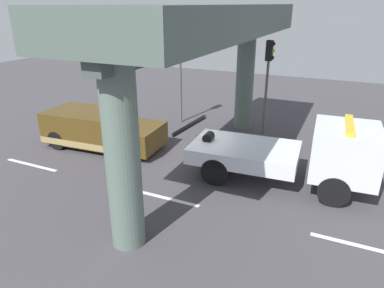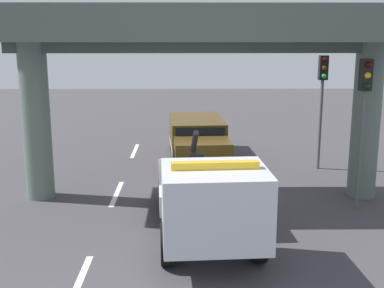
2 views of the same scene
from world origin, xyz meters
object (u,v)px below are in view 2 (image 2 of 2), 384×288
traffic_light_far (364,102)px  tow_truck_white (208,196)px  traffic_light_near (322,87)px  towed_van_green (198,139)px  traffic_cone_orange (243,178)px

traffic_light_far → tow_truck_white: bearing=-63.0°
traffic_light_near → traffic_light_far: bearing=-0.0°
tow_truck_white → traffic_light_near: size_ratio=1.69×
tow_truck_white → towed_van_green: tow_truck_white is taller
traffic_light_near → traffic_cone_orange: traffic_light_near is taller
tow_truck_white → traffic_light_near: 8.43m
traffic_light_far → traffic_cone_orange: (-2.22, -3.14, -2.91)m
tow_truck_white → towed_van_green: (-8.61, -0.06, -0.42)m
towed_van_green → traffic_light_far: (6.29, 4.61, 2.46)m
tow_truck_white → traffic_cone_orange: 4.83m
traffic_light_near → tow_truck_white: bearing=-33.7°
traffic_light_far → traffic_cone_orange: traffic_light_far is taller
tow_truck_white → traffic_cone_orange: tow_truck_white is taller
towed_van_green → traffic_cone_orange: (4.07, 1.47, -0.45)m
traffic_cone_orange → traffic_light_far: bearing=54.8°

